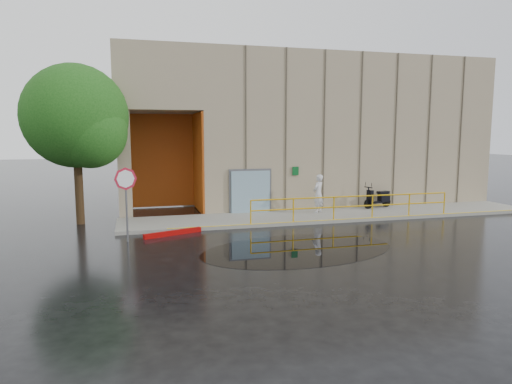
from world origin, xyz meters
TOP-DOWN VIEW (x-y plane):
  - ground at (0.00, 0.00)m, footprint 120.00×120.00m
  - sidewalk at (4.00, 4.50)m, footprint 20.00×3.00m
  - building at (5.10, 10.98)m, footprint 20.00×10.17m
  - guardrail at (4.25, 3.15)m, footprint 9.56×0.06m
  - person at (3.31, 4.96)m, footprint 0.80×0.76m
  - scooter at (6.83, 5.48)m, footprint 1.78×0.95m
  - stop_sign at (-5.50, 1.79)m, footprint 0.79×0.30m
  - red_curb at (-3.80, 2.50)m, footprint 2.30×1.03m
  - puddle at (0.15, -0.86)m, footprint 7.40×5.12m
  - tree_near at (-7.37, 5.70)m, footprint 4.41×4.41m

SIDE VIEW (x-z plane):
  - ground at x=0.00m, z-range 0.00..0.00m
  - puddle at x=0.15m, z-range 0.00..0.01m
  - sidewalk at x=4.00m, z-range 0.00..0.15m
  - red_curb at x=-3.80m, z-range 0.00..0.18m
  - guardrail at x=4.25m, z-range 0.16..1.19m
  - scooter at x=6.83m, z-range 0.25..1.59m
  - person at x=3.31m, z-range 0.15..1.99m
  - stop_sign at x=-5.50m, z-range 0.61..3.35m
  - building at x=5.10m, z-range 0.21..8.21m
  - tree_near at x=-7.37m, z-range 1.05..7.94m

